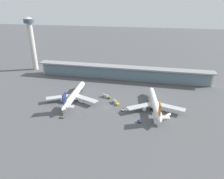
% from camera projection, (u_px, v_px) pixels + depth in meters
% --- Properties ---
extents(ground_plane, '(1200.00, 1200.00, 0.00)m').
position_uv_depth(ground_plane, '(106.00, 108.00, 167.30)').
color(ground_plane, '#515154').
extents(airliner_left_stand, '(46.46, 60.59, 16.13)m').
position_uv_depth(airliner_left_stand, '(74.00, 95.00, 177.69)').
color(airliner_left_stand, white).
rests_on(airliner_left_stand, ground).
extents(airliner_centre_stand, '(46.02, 60.43, 16.13)m').
position_uv_depth(airliner_centre_stand, '(155.00, 104.00, 162.88)').
color(airliner_centre_stand, white).
rests_on(airliner_centre_stand, ground).
extents(service_truck_near_nose_grey, '(6.75, 8.35, 2.95)m').
position_uv_depth(service_truck_near_nose_grey, '(167.00, 116.00, 151.45)').
color(service_truck_near_nose_grey, gray).
rests_on(service_truck_near_nose_grey, ground).
extents(service_truck_under_wing_blue, '(3.01, 3.32, 2.05)m').
position_uv_depth(service_truck_under_wing_blue, '(139.00, 121.00, 146.16)').
color(service_truck_under_wing_blue, '#234C9E').
rests_on(service_truck_under_wing_blue, ground).
extents(service_truck_mid_apron_olive, '(8.83, 5.23, 2.95)m').
position_uv_depth(service_truck_mid_apron_olive, '(106.00, 96.00, 184.31)').
color(service_truck_mid_apron_olive, olive).
rests_on(service_truck_mid_apron_olive, ground).
extents(service_truck_by_tail_olive, '(2.14, 3.09, 2.05)m').
position_uv_depth(service_truck_by_tail_olive, '(63.00, 117.00, 152.10)').
color(service_truck_by_tail_olive, olive).
rests_on(service_truck_by_tail_olive, ground).
extents(service_truck_on_taxiway_white, '(3.00, 3.33, 2.05)m').
position_uv_depth(service_truck_on_taxiway_white, '(123.00, 110.00, 162.15)').
color(service_truck_on_taxiway_white, silver).
rests_on(service_truck_on_taxiway_white, ground).
extents(service_truck_at_far_stand_yellow, '(7.26, 8.03, 2.95)m').
position_uv_depth(service_truck_at_far_stand_yellow, '(116.00, 102.00, 173.20)').
color(service_truck_at_far_stand_yellow, yellow).
rests_on(service_truck_at_far_stand_yellow, ground).
extents(terminal_building, '(194.44, 12.80, 15.20)m').
position_uv_depth(terminal_building, '(121.00, 72.00, 227.11)').
color(terminal_building, beige).
rests_on(terminal_building, ground).
extents(control_tower, '(12.00, 12.00, 69.77)m').
position_uv_depth(control_tower, '(31.00, 40.00, 248.83)').
color(control_tower, beige).
rests_on(control_tower, ground).
extents(safety_cone_alpha, '(0.62, 0.62, 0.70)m').
position_uv_depth(safety_cone_alpha, '(74.00, 110.00, 163.30)').
color(safety_cone_alpha, orange).
rests_on(safety_cone_alpha, ground).
extents(safety_cone_bravo, '(0.62, 0.62, 0.70)m').
position_uv_depth(safety_cone_bravo, '(43.00, 111.00, 161.42)').
color(safety_cone_bravo, orange).
rests_on(safety_cone_bravo, ground).
extents(safety_cone_charlie, '(0.62, 0.62, 0.70)m').
position_uv_depth(safety_cone_charlie, '(69.00, 110.00, 163.42)').
color(safety_cone_charlie, orange).
rests_on(safety_cone_charlie, ground).
extents(safety_cone_delta, '(0.62, 0.62, 0.70)m').
position_uv_depth(safety_cone_delta, '(86.00, 115.00, 154.92)').
color(safety_cone_delta, orange).
rests_on(safety_cone_delta, ground).
extents(safety_cone_echo, '(0.62, 0.62, 0.70)m').
position_uv_depth(safety_cone_echo, '(84.00, 113.00, 157.91)').
color(safety_cone_echo, orange).
rests_on(safety_cone_echo, ground).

